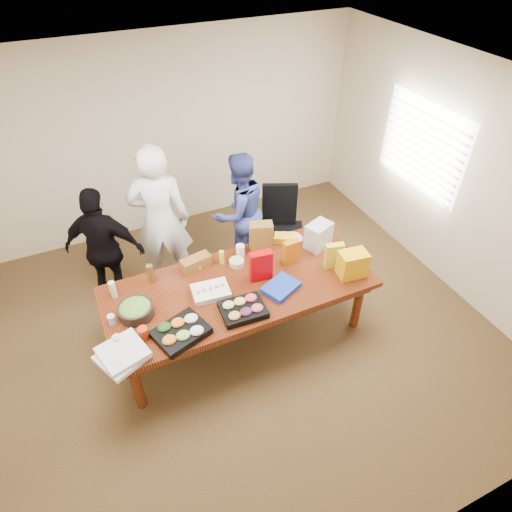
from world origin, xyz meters
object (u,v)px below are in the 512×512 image
conference_table (240,310)px  person_center (160,220)px  salad_bowl (136,311)px  office_chair (286,231)px  person_right (239,212)px  sheet_cake (211,291)px

conference_table → person_center: person_center is taller
conference_table → salad_bowl: salad_bowl is taller
office_chair → salad_bowl: office_chair is taller
conference_table → person_center: (-0.49, 1.19, 0.58)m
office_chair → conference_table: bearing=-115.6°
office_chair → person_right: size_ratio=0.67×
conference_table → sheet_cake: 0.51m
conference_table → salad_bowl: size_ratio=8.14×
office_chair → sheet_cake: (-1.34, -0.90, 0.25)m
conference_table → sheet_cake: (-0.31, -0.00, 0.41)m
person_center → person_right: (1.00, 0.00, -0.17)m
conference_table → sheet_cake: size_ratio=7.52×
person_center → sheet_cake: size_ratio=5.15×
salad_bowl → person_center: bearing=63.4°
sheet_cake → salad_bowl: size_ratio=1.08×
person_right → sheet_cake: (-0.82, -1.19, -0.01)m
person_center → sheet_cake: (0.18, -1.19, -0.18)m
salad_bowl → person_right: bearing=36.3°
sheet_cake → conference_table: bearing=6.3°
salad_bowl → conference_table: bearing=-1.7°
conference_table → person_right: size_ratio=1.77×
office_chair → sheet_cake: office_chair is taller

